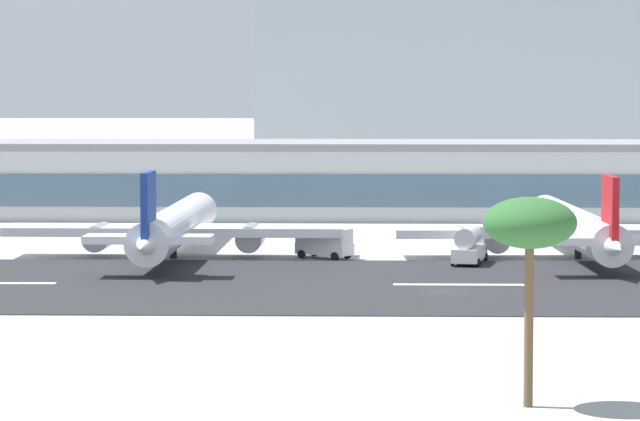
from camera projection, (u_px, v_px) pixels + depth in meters
The scene contains 10 objects.
ground_plane at pixel (443, 292), 147.05m from camera, with size 1400.00×1400.00×0.00m, color #A8A8A3.
runway_strip at pixel (440, 285), 152.00m from camera, with size 800.00×40.93×0.08m, color #262628.
runway_centreline_dash_4 at pixel (459, 285), 151.95m from camera, with size 12.00×1.20×0.01m, color white.
terminal_building at pixel (374, 179), 228.80m from camera, with size 162.21×20.98×10.43m.
distant_hotel_block at pixel (496, 74), 320.23m from camera, with size 91.97×31.49×40.23m, color #A8B2BC.
airliner_navy_tail_gate_0 at pixel (173, 228), 175.16m from camera, with size 36.12×48.71×10.16m.
airliner_red_tail_gate_1 at pixel (578, 229), 174.72m from camera, with size 38.96×46.78×9.76m.
service_box_truck_0 at pixel (324, 242), 174.99m from camera, with size 6.35×5.23×3.25m.
service_fuel_truck_1 at pixel (470, 244), 169.81m from camera, with size 4.26×8.85×3.95m.
palm_tree_1 at pixel (530, 226), 94.44m from camera, with size 5.38×5.38×12.12m.
Camera 1 is at (-7.13, -146.27, 18.67)m, focal length 93.03 mm.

